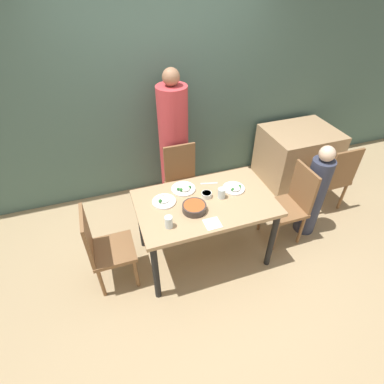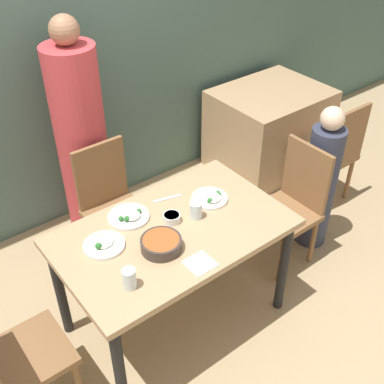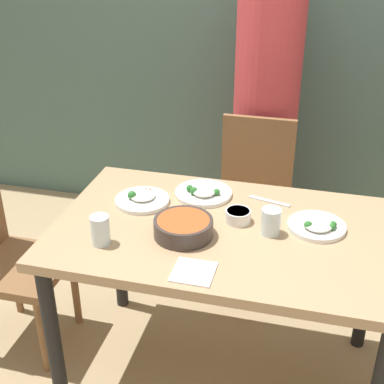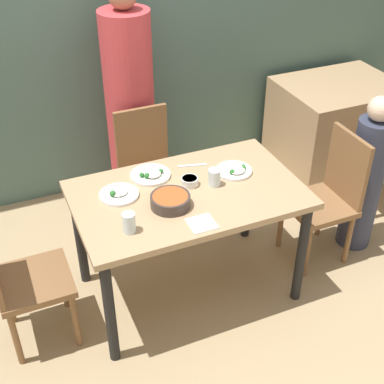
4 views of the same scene
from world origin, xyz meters
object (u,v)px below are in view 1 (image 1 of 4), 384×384
(plate_rice_adult, at_px, (164,201))
(glass_water_tall, at_px, (169,222))
(chair_adult_spot, at_px, (183,181))
(chair_child_spot, at_px, (291,203))
(person_child, at_px, (314,194))
(bowl_curry, at_px, (194,208))
(person_adult, at_px, (174,145))

(plate_rice_adult, bearing_deg, glass_water_tall, -97.12)
(plate_rice_adult, bearing_deg, chair_adult_spot, 58.65)
(chair_child_spot, bearing_deg, glass_water_tall, -82.38)
(chair_child_spot, height_order, glass_water_tall, chair_child_spot)
(chair_adult_spot, bearing_deg, chair_child_spot, -37.81)
(person_child, bearing_deg, chair_adult_spot, 148.92)
(bowl_curry, bearing_deg, plate_rice_adult, 138.71)
(chair_child_spot, xyz_separation_m, glass_water_tall, (-1.42, -0.19, 0.34))
(bowl_curry, bearing_deg, person_child, 2.54)
(chair_adult_spot, xyz_separation_m, bowl_curry, (-0.15, -0.84, 0.32))
(chair_adult_spot, xyz_separation_m, person_adult, (-0.00, 0.35, 0.30))
(chair_adult_spot, distance_m, plate_rice_adult, 0.79)
(chair_adult_spot, relative_size, chair_child_spot, 1.00)
(chair_adult_spot, xyz_separation_m, glass_water_tall, (-0.42, -0.96, 0.34))
(chair_adult_spot, bearing_deg, glass_water_tall, -113.83)
(person_adult, height_order, person_child, person_adult)
(chair_adult_spot, bearing_deg, bowl_curry, -100.06)
(person_child, height_order, glass_water_tall, person_child)
(chair_adult_spot, relative_size, bowl_curry, 4.10)
(person_child, distance_m, glass_water_tall, 1.74)
(person_adult, xyz_separation_m, glass_water_tall, (-0.42, -1.31, 0.04))
(person_adult, bearing_deg, glass_water_tall, -108.01)
(chair_child_spot, relative_size, person_adult, 0.54)
(chair_child_spot, distance_m, glass_water_tall, 1.47)
(person_adult, bearing_deg, chair_child_spot, -48.31)
(person_adult, xyz_separation_m, bowl_curry, (-0.15, -1.18, 0.02))
(person_adult, relative_size, glass_water_tall, 15.04)
(chair_adult_spot, bearing_deg, plate_rice_adult, -121.35)
(glass_water_tall, bearing_deg, person_child, 6.35)
(person_adult, distance_m, glass_water_tall, 1.37)
(person_adult, relative_size, bowl_curry, 7.65)
(bowl_curry, xyz_separation_m, glass_water_tall, (-0.28, -0.13, 0.02))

